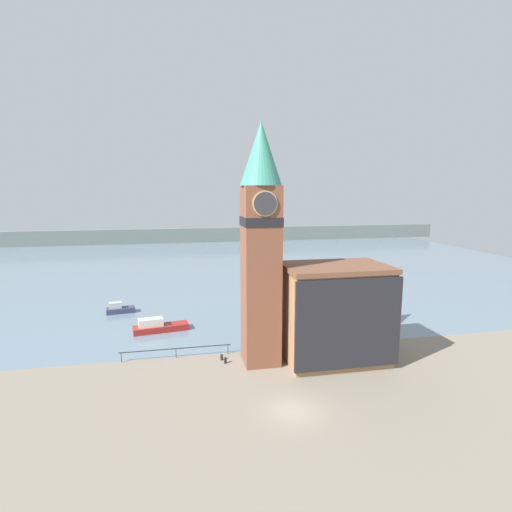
{
  "coord_description": "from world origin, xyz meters",
  "views": [
    {
      "loc": [
        -9.07,
        -29.18,
        17.87
      ],
      "look_at": [
        -1.62,
        7.4,
        11.79
      ],
      "focal_mm": 28.0,
      "sensor_mm": 36.0,
      "label": 1
    }
  ],
  "objects_px": {
    "boat_near": "(158,326)",
    "mooring_bollard_near": "(222,357)",
    "clock_tower": "(261,239)",
    "mooring_bollard_far": "(225,360)",
    "pier_building": "(335,313)",
    "boat_far": "(119,309)"
  },
  "relations": [
    {
      "from": "clock_tower",
      "to": "boat_near",
      "type": "xyz_separation_m",
      "value": [
        -11.0,
        11.72,
        -12.41
      ]
    },
    {
      "from": "boat_near",
      "to": "clock_tower",
      "type": "bearing_deg",
      "value": -55.92
    },
    {
      "from": "pier_building",
      "to": "mooring_bollard_near",
      "type": "bearing_deg",
      "value": 169.55
    },
    {
      "from": "clock_tower",
      "to": "boat_far",
      "type": "bearing_deg",
      "value": 128.89
    },
    {
      "from": "mooring_bollard_far",
      "to": "boat_far",
      "type": "bearing_deg",
      "value": 122.62
    },
    {
      "from": "boat_far",
      "to": "mooring_bollard_far",
      "type": "distance_m",
      "value": 24.51
    },
    {
      "from": "boat_far",
      "to": "mooring_bollard_far",
      "type": "bearing_deg",
      "value": -66.17
    },
    {
      "from": "boat_near",
      "to": "mooring_bollard_far",
      "type": "relative_size",
      "value": 10.54
    },
    {
      "from": "pier_building",
      "to": "mooring_bollard_near",
      "type": "height_order",
      "value": "pier_building"
    },
    {
      "from": "clock_tower",
      "to": "mooring_bollard_far",
      "type": "height_order",
      "value": "clock_tower"
    },
    {
      "from": "boat_near",
      "to": "mooring_bollard_near",
      "type": "xyz_separation_m",
      "value": [
        6.99,
        -10.47,
        -0.29
      ]
    },
    {
      "from": "clock_tower",
      "to": "mooring_bollard_far",
      "type": "xyz_separation_m",
      "value": [
        -3.73,
        0.36,
        -12.7
      ]
    },
    {
      "from": "pier_building",
      "to": "boat_far",
      "type": "distance_m",
      "value": 33.37
    },
    {
      "from": "clock_tower",
      "to": "boat_near",
      "type": "distance_m",
      "value": 20.3
    },
    {
      "from": "boat_near",
      "to": "mooring_bollard_near",
      "type": "distance_m",
      "value": 12.59
    },
    {
      "from": "clock_tower",
      "to": "pier_building",
      "type": "distance_m",
      "value": 11.14
    },
    {
      "from": "clock_tower",
      "to": "boat_far",
      "type": "distance_m",
      "value": 29.72
    },
    {
      "from": "clock_tower",
      "to": "mooring_bollard_near",
      "type": "distance_m",
      "value": 13.38
    },
    {
      "from": "pier_building",
      "to": "mooring_bollard_far",
      "type": "bearing_deg",
      "value": 173.65
    },
    {
      "from": "boat_far",
      "to": "clock_tower",
      "type": "bearing_deg",
      "value": -59.89
    },
    {
      "from": "mooring_bollard_near",
      "to": "boat_far",
      "type": "bearing_deg",
      "value": 123.22
    },
    {
      "from": "clock_tower",
      "to": "boat_near",
      "type": "relative_size",
      "value": 3.43
    }
  ]
}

